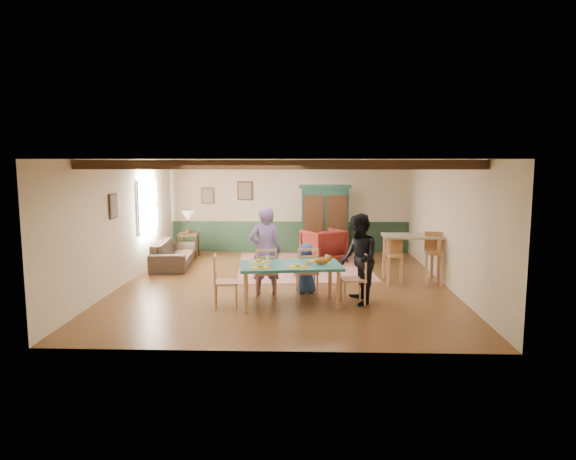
{
  "coord_description": "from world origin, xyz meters",
  "views": [
    {
      "loc": [
        0.47,
        -10.95,
        2.68
      ],
      "look_at": [
        0.08,
        0.31,
        1.15
      ],
      "focal_mm": 32.0,
      "sensor_mm": 36.0,
      "label": 1
    }
  ],
  "objects_px": {
    "dining_chair_far_right": "(307,271)",
    "cat": "(322,260)",
    "sofa": "(173,253)",
    "bar_stool_left": "(395,261)",
    "person_child": "(306,268)",
    "dining_chair_end_right": "(353,278)",
    "counter_table": "(411,258)",
    "armoire": "(325,221)",
    "person_woman": "(359,259)",
    "end_table": "(189,245)",
    "dining_table": "(290,285)",
    "bar_stool_right": "(434,259)",
    "person_man": "(265,251)",
    "dining_chair_far_left": "(266,271)",
    "armchair": "(323,246)",
    "dining_chair_end_left": "(226,281)",
    "table_lamp": "(188,223)"
  },
  "relations": [
    {
      "from": "person_child",
      "to": "bar_stool_right",
      "type": "bearing_deg",
      "value": -171.1
    },
    {
      "from": "dining_chair_far_left",
      "to": "counter_table",
      "type": "height_order",
      "value": "counter_table"
    },
    {
      "from": "sofa",
      "to": "cat",
      "type": "bearing_deg",
      "value": -139.45
    },
    {
      "from": "dining_chair_far_right",
      "to": "person_child",
      "type": "relative_size",
      "value": 0.95
    },
    {
      "from": "person_man",
      "to": "end_table",
      "type": "distance_m",
      "value": 4.65
    },
    {
      "from": "dining_chair_end_left",
      "to": "person_woman",
      "type": "relative_size",
      "value": 0.58
    },
    {
      "from": "dining_table",
      "to": "sofa",
      "type": "distance_m",
      "value": 4.71
    },
    {
      "from": "dining_table",
      "to": "dining_chair_far_left",
      "type": "distance_m",
      "value": 0.86
    },
    {
      "from": "armoire",
      "to": "bar_stool_left",
      "type": "xyz_separation_m",
      "value": [
        1.41,
        -3.19,
        -0.49
      ]
    },
    {
      "from": "dining_chair_end_right",
      "to": "armoire",
      "type": "distance_m",
      "value": 4.8
    },
    {
      "from": "dining_chair_far_right",
      "to": "counter_table",
      "type": "xyz_separation_m",
      "value": [
        2.32,
        1.24,
        0.03
      ]
    },
    {
      "from": "dining_chair_far_left",
      "to": "dining_chair_far_right",
      "type": "xyz_separation_m",
      "value": [
        0.82,
        0.11,
        0.0
      ]
    },
    {
      "from": "cat",
      "to": "armoire",
      "type": "height_order",
      "value": "armoire"
    },
    {
      "from": "dining_chair_end_right",
      "to": "counter_table",
      "type": "bearing_deg",
      "value": 134.44
    },
    {
      "from": "cat",
      "to": "bar_stool_right",
      "type": "distance_m",
      "value": 3.03
    },
    {
      "from": "person_man",
      "to": "end_table",
      "type": "bearing_deg",
      "value": -65.82
    },
    {
      "from": "person_woman",
      "to": "armoire",
      "type": "bearing_deg",
      "value": 177.77
    },
    {
      "from": "armchair",
      "to": "dining_chair_far_right",
      "type": "bearing_deg",
      "value": 50.95
    },
    {
      "from": "dining_chair_far_right",
      "to": "person_man",
      "type": "relative_size",
      "value": 0.55
    },
    {
      "from": "dining_chair_end_left",
      "to": "person_man",
      "type": "height_order",
      "value": "person_man"
    },
    {
      "from": "person_child",
      "to": "bar_stool_left",
      "type": "bearing_deg",
      "value": -163.67
    },
    {
      "from": "sofa",
      "to": "bar_stool_left",
      "type": "distance_m",
      "value": 5.63
    },
    {
      "from": "end_table",
      "to": "counter_table",
      "type": "distance_m",
      "value": 6.19
    },
    {
      "from": "bar_stool_right",
      "to": "table_lamp",
      "type": "bearing_deg",
      "value": 161.15
    },
    {
      "from": "dining_table",
      "to": "dining_chair_end_right",
      "type": "bearing_deg",
      "value": 7.79
    },
    {
      "from": "person_woman",
      "to": "end_table",
      "type": "bearing_deg",
      "value": -144.5
    },
    {
      "from": "armoire",
      "to": "bar_stool_left",
      "type": "distance_m",
      "value": 3.52
    },
    {
      "from": "dining_chair_far_left",
      "to": "sofa",
      "type": "relative_size",
      "value": 0.44
    },
    {
      "from": "person_man",
      "to": "table_lamp",
      "type": "relative_size",
      "value": 2.9
    },
    {
      "from": "dining_chair_far_right",
      "to": "counter_table",
      "type": "relative_size",
      "value": 0.78
    },
    {
      "from": "person_child",
      "to": "table_lamp",
      "type": "bearing_deg",
      "value": -57.18
    },
    {
      "from": "table_lamp",
      "to": "bar_stool_left",
      "type": "height_order",
      "value": "table_lamp"
    },
    {
      "from": "dining_chair_far_right",
      "to": "cat",
      "type": "bearing_deg",
      "value": 100.37
    },
    {
      "from": "armoire",
      "to": "bar_stool_right",
      "type": "relative_size",
      "value": 1.76
    },
    {
      "from": "dining_table",
      "to": "person_woman",
      "type": "xyz_separation_m",
      "value": [
        1.28,
        0.17,
        0.46
      ]
    },
    {
      "from": "armoire",
      "to": "table_lamp",
      "type": "height_order",
      "value": "armoire"
    },
    {
      "from": "dining_chair_far_right",
      "to": "dining_chair_end_right",
      "type": "xyz_separation_m",
      "value": [
        0.87,
        -0.63,
        0.0
      ]
    },
    {
      "from": "table_lamp",
      "to": "armoire",
      "type": "bearing_deg",
      "value": 3.73
    },
    {
      "from": "armoire",
      "to": "table_lamp",
      "type": "xyz_separation_m",
      "value": [
        -3.78,
        -0.25,
        -0.03
      ]
    },
    {
      "from": "dining_table",
      "to": "armchair",
      "type": "relative_size",
      "value": 1.91
    },
    {
      "from": "dining_table",
      "to": "armchair",
      "type": "xyz_separation_m",
      "value": [
        0.75,
        4.13,
        0.05
      ]
    },
    {
      "from": "person_child",
      "to": "end_table",
      "type": "relative_size",
      "value": 1.55
    },
    {
      "from": "person_woman",
      "to": "armoire",
      "type": "height_order",
      "value": "armoire"
    },
    {
      "from": "dining_chair_far_left",
      "to": "person_man",
      "type": "bearing_deg",
      "value": -90.0
    },
    {
      "from": "person_woman",
      "to": "end_table",
      "type": "distance_m",
      "value": 6.21
    },
    {
      "from": "counter_table",
      "to": "dining_chair_far_left",
      "type": "bearing_deg",
      "value": -156.63
    },
    {
      "from": "dining_chair_far_left",
      "to": "end_table",
      "type": "xyz_separation_m",
      "value": [
        -2.46,
        4.0,
        -0.16
      ]
    },
    {
      "from": "person_man",
      "to": "sofa",
      "type": "bearing_deg",
      "value": -54.88
    },
    {
      "from": "dining_table",
      "to": "table_lamp",
      "type": "distance_m",
      "value": 5.57
    },
    {
      "from": "armoire",
      "to": "table_lamp",
      "type": "bearing_deg",
      "value": -175.87
    }
  ]
}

